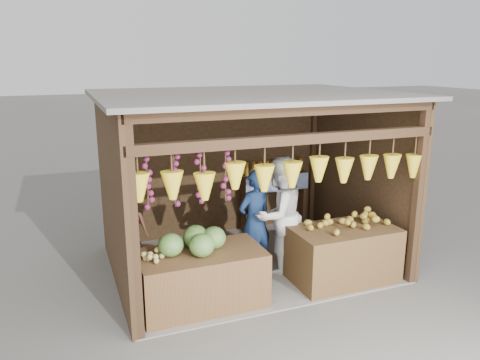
% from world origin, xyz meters
% --- Properties ---
extents(ground, '(80.00, 80.00, 0.00)m').
position_xyz_m(ground, '(0.00, 0.00, 0.00)').
color(ground, '#514F49').
rests_on(ground, ground).
extents(stall_structure, '(4.30, 3.30, 2.66)m').
position_xyz_m(stall_structure, '(-0.03, -0.04, 1.67)').
color(stall_structure, slate).
rests_on(stall_structure, ground).
extents(back_shelf, '(1.25, 0.32, 1.32)m').
position_xyz_m(back_shelf, '(1.05, 1.28, 0.87)').
color(back_shelf, '#382314').
rests_on(back_shelf, ground).
extents(counter_left, '(1.60, 0.85, 0.74)m').
position_xyz_m(counter_left, '(-1.05, -0.97, 0.37)').
color(counter_left, '#4A2F18').
rests_on(counter_left, ground).
extents(counter_right, '(1.48, 0.85, 0.80)m').
position_xyz_m(counter_right, '(1.05, -1.03, 0.40)').
color(counter_right, '#452E17').
rests_on(counter_right, ground).
extents(stool, '(0.32, 0.32, 0.30)m').
position_xyz_m(stool, '(-1.76, 0.16, 0.15)').
color(stool, black).
rests_on(stool, ground).
extents(man_standing, '(0.66, 0.52, 1.58)m').
position_xyz_m(man_standing, '(-0.01, -0.28, 0.79)').
color(man_standing, '#132447').
rests_on(man_standing, ground).
extents(woman_standing, '(1.04, 0.92, 1.77)m').
position_xyz_m(woman_standing, '(0.33, -0.38, 0.88)').
color(woman_standing, silver).
rests_on(woman_standing, ground).
extents(vendor_seated, '(0.57, 0.49, 0.98)m').
position_xyz_m(vendor_seated, '(-1.76, 0.16, 0.79)').
color(vendor_seated, brown).
rests_on(vendor_seated, stool).
extents(melon_pile, '(1.00, 0.50, 0.32)m').
position_xyz_m(melon_pile, '(-1.09, -0.92, 0.90)').
color(melon_pile, '#214D14').
rests_on(melon_pile, counter_left).
extents(tanfruit_pile, '(0.34, 0.40, 0.13)m').
position_xyz_m(tanfruit_pile, '(-1.65, -1.00, 0.81)').
color(tanfruit_pile, '#988C46').
rests_on(tanfruit_pile, counter_left).
extents(mango_pile, '(1.40, 0.64, 0.22)m').
position_xyz_m(mango_pile, '(1.11, -1.00, 0.91)').
color(mango_pile, '#C85D1A').
rests_on(mango_pile, counter_right).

